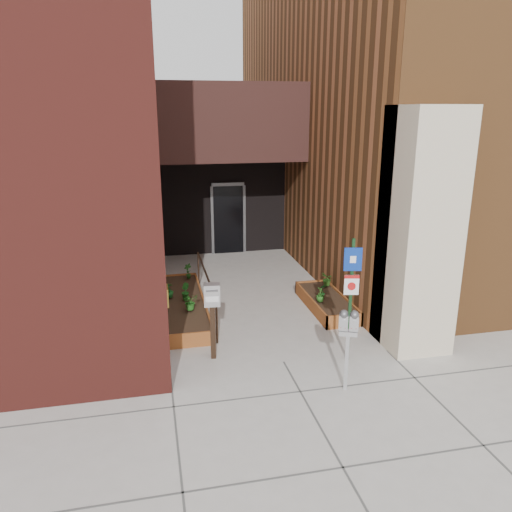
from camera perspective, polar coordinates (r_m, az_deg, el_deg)
ground at (r=9.09m, az=3.18°, el=-11.99°), size 80.00×80.00×0.00m
architecture at (r=14.74m, az=-4.76°, el=18.90°), size 20.00×14.60×10.00m
planter_left at (r=11.23m, az=-8.22°, el=-5.69°), size 0.90×3.60×0.30m
planter_right at (r=11.39m, az=8.04°, el=-5.34°), size 0.80×2.20×0.30m
handrail at (r=11.01m, az=-5.74°, el=-2.64°), size 0.04×3.34×0.90m
parking_meter at (r=7.94m, az=10.51°, el=-8.18°), size 0.32×0.21×1.37m
sign_post at (r=8.76m, az=10.82°, el=-3.53°), size 0.30×0.10×2.24m
payment_dropbox at (r=8.82m, az=-5.03°, el=-5.63°), size 0.30×0.24×1.41m
shrub_left_a at (r=10.52m, az=-7.51°, el=-5.19°), size 0.41×0.41×0.35m
shrub_left_b at (r=11.08m, az=-8.12°, el=-4.02°), size 0.24×0.24×0.37m
shrub_left_c at (r=11.27m, az=-9.89°, el=-3.87°), size 0.21×0.21×0.33m
shrub_left_d at (r=12.43m, az=-7.78°, el=-1.72°), size 0.28×0.28×0.38m
shrub_right_a at (r=10.96m, az=7.36°, el=-4.38°), size 0.21×0.21×0.32m
shrub_right_b at (r=11.25m, az=7.68°, el=-3.91°), size 0.16×0.16×0.29m
shrub_right_c at (r=11.94m, az=8.15°, el=-2.64°), size 0.32×0.32×0.32m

